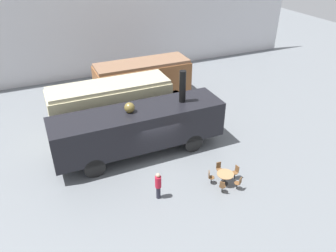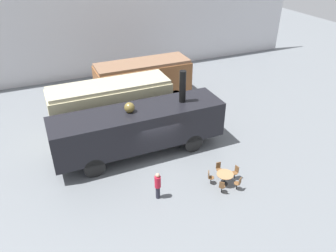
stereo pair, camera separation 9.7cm
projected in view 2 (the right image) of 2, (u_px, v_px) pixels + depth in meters
name	position (u px, v px, depth m)	size (l,w,h in m)	color
ground_plane	(159.00, 158.00, 21.29)	(80.00, 80.00, 0.00)	slate
backdrop_wall	(97.00, 30.00, 31.33)	(44.00, 0.15, 9.00)	silver
passenger_coach_wooden	(143.00, 78.00, 27.72)	(7.95, 2.77, 3.40)	brown
passenger_coach_vintage	(111.00, 102.00, 23.30)	(8.50, 2.67, 3.64)	beige
steam_locomotive	(139.00, 126.00, 20.78)	(10.94, 2.78, 5.28)	black
cafe_table_near	(225.00, 176.00, 18.80)	(0.98, 0.98, 0.71)	black
cafe_chair_0	(238.00, 183.00, 18.39)	(0.39, 0.40, 0.87)	black
cafe_chair_1	(236.00, 171.00, 19.25)	(0.38, 0.36, 0.87)	black
cafe_chair_2	(219.00, 168.00, 19.54)	(0.36, 0.37, 0.87)	black
cafe_chair_3	(210.00, 177.00, 18.86)	(0.40, 0.38, 0.87)	black
cafe_chair_4	(222.00, 186.00, 18.14)	(0.40, 0.40, 0.87)	black
visitor_person	(158.00, 185.00, 17.64)	(0.34, 0.34, 1.69)	#262633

